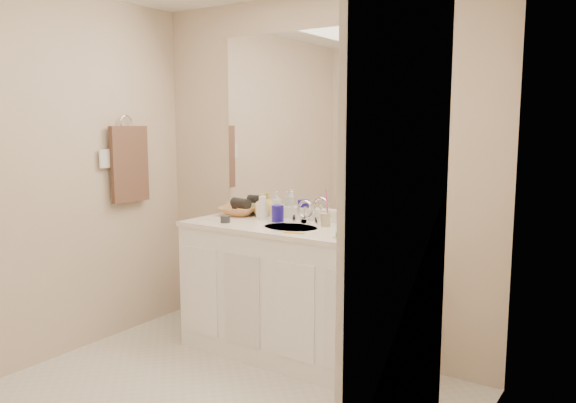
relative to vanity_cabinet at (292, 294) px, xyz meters
The scene contains 27 objects.
wall_back 0.82m from the vanity_cabinet, 90.00° to the left, with size 2.60×0.02×2.40m, color beige.
wall_left 1.83m from the vanity_cabinet, 141.75° to the right, with size 0.02×2.60×2.40m, color beige.
wall_right 1.83m from the vanity_cabinet, 38.25° to the right, with size 0.02×2.60×2.40m, color beige.
vanity_cabinet is the anchor object (origin of this frame).
countertop 0.44m from the vanity_cabinet, ahead, with size 1.52×0.57×0.03m, color white.
backsplash 0.56m from the vanity_cabinet, 90.00° to the left, with size 1.52×0.03×0.08m, color white.
sink_basin 0.44m from the vanity_cabinet, 90.00° to the right, with size 0.37×0.37×0.02m, color #B7B4A0.
faucet 0.53m from the vanity_cabinet, 90.00° to the left, with size 0.02×0.02×0.11m, color silver.
mirror 1.17m from the vanity_cabinet, 90.00° to the left, with size 1.48×0.01×1.20m, color white.
blue_mug 0.55m from the vanity_cabinet, 151.69° to the left, with size 0.08×0.08×0.11m, color #21169A.
tan_cup 0.54m from the vanity_cabinet, 35.22° to the left, with size 0.06×0.06×0.08m, color #C7AE8C.
toothbrush 0.65m from the vanity_cabinet, 33.75° to the left, with size 0.01×0.01×0.19m, color #E13B92.
mouthwash_bottle 0.66m from the vanity_cabinet, ahead, with size 0.08×0.08×0.18m, color #0A8372.
soap_dish 0.66m from the vanity_cabinet, 18.73° to the right, with size 0.09×0.07×0.01m, color silver.
green_soap 0.67m from the vanity_cabinet, 18.73° to the right, with size 0.07×0.05×0.02m, color #60B92D.
orange_comb 0.51m from the vanity_cabinet, 53.82° to the right, with size 0.13×0.03×0.01m, color gold.
dark_jar 0.67m from the vanity_cabinet, 164.61° to the right, with size 0.07×0.07×0.05m, color #292A2F.
extra_white_bottle 0.62m from the vanity_cabinet, 163.36° to the left, with size 0.05×0.05×0.17m, color white.
soap_bottle_white 0.63m from the vanity_cabinet, 144.18° to the left, with size 0.07×0.08×0.19m, color silver.
soap_bottle_cream 0.68m from the vanity_cabinet, 154.23° to the left, with size 0.07×0.07×0.16m, color #FFE9CF.
soap_bottle_yellow 0.71m from the vanity_cabinet, 150.89° to the left, with size 0.13×0.13×0.16m, color #E6CC59.
wicker_basket 0.77m from the vanity_cabinet, 164.28° to the left, with size 0.27×0.27×0.07m, color #B77A49.
hair_dryer 0.79m from the vanity_cabinet, 163.74° to the left, with size 0.08×0.08×0.15m, color black.
towel_ring 1.71m from the vanity_cabinet, 168.86° to the right, with size 0.11×0.11×0.01m, color silver.
hand_towel 1.52m from the vanity_cabinet, 168.69° to the right, with size 0.04×0.32×0.55m, color #39271F.
switch_plate 1.61m from the vanity_cabinet, 160.52° to the right, with size 0.01×0.09×0.13m, color silver.
door 1.94m from the vanity_cabinet, 45.81° to the right, with size 0.02×0.82×2.00m, color white.
Camera 1 is at (1.96, -1.97, 1.54)m, focal length 35.00 mm.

